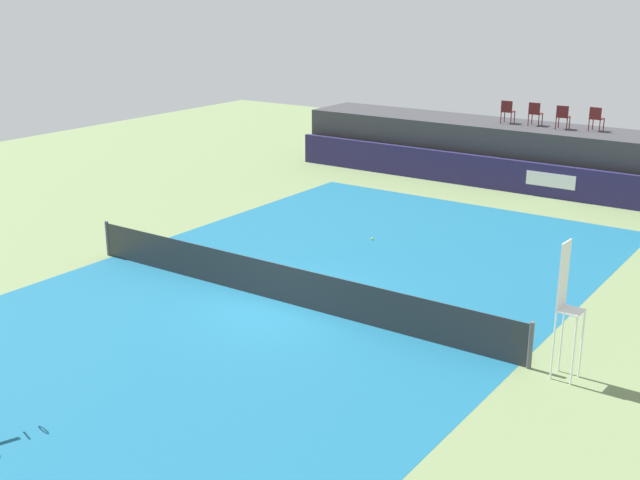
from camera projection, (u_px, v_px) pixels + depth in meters
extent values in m
plane|color=#6B7F51|center=(350.00, 268.00, 21.90)|extent=(48.00, 48.00, 0.00)
cube|color=#16597A|center=(283.00, 302.00, 19.56)|extent=(12.00, 22.00, 0.00)
cube|color=#231E4C|center=(503.00, 175.00, 29.94)|extent=(18.00, 0.20, 1.20)
cube|color=white|center=(551.00, 180.00, 28.84)|extent=(1.80, 0.02, 0.50)
cube|color=#38383D|center=(523.00, 153.00, 31.20)|extent=(18.00, 2.80, 2.20)
cylinder|color=#561919|center=(515.00, 117.00, 31.29)|extent=(0.04, 0.04, 0.44)
cylinder|color=#561919|center=(504.00, 116.00, 31.50)|extent=(0.04, 0.04, 0.44)
cylinder|color=#561919|center=(511.00, 119.00, 30.97)|extent=(0.04, 0.04, 0.44)
cylinder|color=#561919|center=(501.00, 118.00, 31.17)|extent=(0.04, 0.04, 0.44)
cube|color=#561919|center=(508.00, 111.00, 31.16)|extent=(0.46, 0.46, 0.03)
cube|color=#561919|center=(507.00, 106.00, 30.92)|extent=(0.44, 0.05, 0.42)
cylinder|color=#561919|center=(542.00, 119.00, 30.79)|extent=(0.04, 0.04, 0.44)
cylinder|color=#561919|center=(532.00, 119.00, 31.00)|extent=(0.04, 0.04, 0.44)
cylinder|color=#561919|center=(539.00, 121.00, 30.46)|extent=(0.04, 0.04, 0.44)
cylinder|color=#561919|center=(528.00, 120.00, 30.68)|extent=(0.04, 0.04, 0.44)
cube|color=#561919|center=(536.00, 114.00, 30.66)|extent=(0.45, 0.45, 0.03)
cube|color=#561919|center=(534.00, 108.00, 30.43)|extent=(0.44, 0.03, 0.42)
cylinder|color=#561919|center=(570.00, 123.00, 30.04)|extent=(0.04, 0.04, 0.44)
cylinder|color=#561919|center=(559.00, 122.00, 30.23)|extent=(0.04, 0.04, 0.44)
cylinder|color=#561919|center=(567.00, 124.00, 29.71)|extent=(0.04, 0.04, 0.44)
cylinder|color=#561919|center=(556.00, 123.00, 29.90)|extent=(0.04, 0.04, 0.44)
cube|color=#561919|center=(563.00, 117.00, 29.90)|extent=(0.48, 0.48, 0.03)
cube|color=#561919|center=(562.00, 111.00, 29.66)|extent=(0.44, 0.06, 0.42)
cylinder|color=#561919|center=(604.00, 125.00, 29.60)|extent=(0.04, 0.04, 0.44)
cylinder|color=#561919|center=(593.00, 124.00, 29.84)|extent=(0.04, 0.04, 0.44)
cylinder|color=#561919|center=(600.00, 126.00, 29.30)|extent=(0.04, 0.04, 0.44)
cylinder|color=#561919|center=(589.00, 125.00, 29.54)|extent=(0.04, 0.04, 0.44)
cube|color=#561919|center=(597.00, 119.00, 29.50)|extent=(0.47, 0.47, 0.03)
cube|color=#561919|center=(595.00, 113.00, 29.28)|extent=(0.44, 0.05, 0.42)
cylinder|color=white|center=(574.00, 351.00, 15.30)|extent=(0.04, 0.04, 1.40)
cylinder|color=white|center=(582.00, 344.00, 15.61)|extent=(0.04, 0.04, 1.40)
cylinder|color=white|center=(553.00, 346.00, 15.54)|extent=(0.04, 0.04, 1.40)
cylinder|color=white|center=(562.00, 339.00, 15.84)|extent=(0.04, 0.04, 1.40)
cube|color=white|center=(571.00, 311.00, 15.36)|extent=(0.46, 0.46, 0.03)
cube|color=white|center=(564.00, 275.00, 15.27)|extent=(0.05, 0.44, 1.33)
cube|color=#2D2D2D|center=(282.00, 283.00, 19.41)|extent=(12.40, 0.02, 0.95)
cylinder|color=#4C4C51|center=(108.00, 238.00, 22.78)|extent=(0.10, 0.10, 1.00)
cylinder|color=#4C4C51|center=(530.00, 345.00, 16.03)|extent=(0.10, 0.10, 1.00)
sphere|color=#D8EA33|center=(372.00, 239.00, 24.28)|extent=(0.07, 0.07, 0.07)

